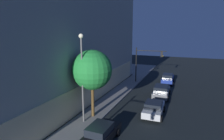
% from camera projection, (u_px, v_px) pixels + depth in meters
% --- Properties ---
extents(modern_building, '(31.35, 31.52, 19.54)m').
position_uv_depth(modern_building, '(2.00, 24.00, 28.65)').
color(modern_building, '#4C4C51').
rests_on(modern_building, ground).
extents(traffic_light_far_corner, '(0.59, 4.96, 5.88)m').
position_uv_depth(traffic_light_far_corner, '(146.00, 59.00, 32.28)').
color(traffic_light_far_corner, black).
rests_on(traffic_light_far_corner, sidewalk_corner).
extents(street_lamp_sidewalk, '(0.44, 0.44, 8.41)m').
position_uv_depth(street_lamp_sidewalk, '(82.00, 69.00, 17.78)').
color(street_lamp_sidewalk, '#5E5E5E').
rests_on(street_lamp_sidewalk, sidewalk_corner).
extents(sidewalk_tree, '(3.99, 3.99, 6.87)m').
position_uv_depth(sidewalk_tree, '(92.00, 70.00, 19.07)').
color(sidewalk_tree, '#513B1E').
rests_on(sidewalk_tree, sidewalk_corner).
extents(car_black, '(4.35, 2.10, 1.55)m').
position_uv_depth(car_black, '(101.00, 133.00, 15.45)').
color(car_black, black).
rests_on(car_black, ground).
extents(car_silver, '(4.20, 2.15, 1.58)m').
position_uv_depth(car_silver, '(154.00, 108.00, 20.30)').
color(car_silver, '#B7BABF').
rests_on(car_silver, ground).
extents(car_grey, '(4.76, 2.25, 1.63)m').
position_uv_depth(car_grey, '(161.00, 91.00, 26.01)').
color(car_grey, slate).
rests_on(car_grey, ground).
extents(car_blue, '(4.73, 2.09, 1.64)m').
position_uv_depth(car_blue, '(168.00, 78.00, 32.76)').
color(car_blue, navy).
rests_on(car_blue, ground).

